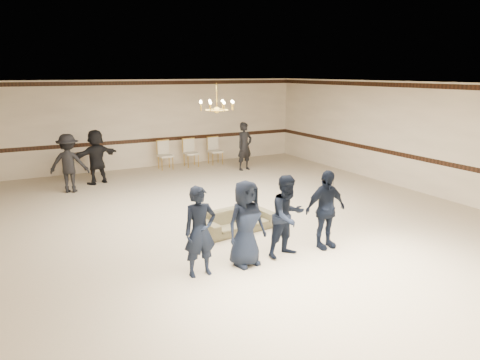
# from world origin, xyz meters

# --- Properties ---
(room) EXTENTS (12.01, 14.01, 3.21)m
(room) POSITION_xyz_m (0.00, 0.00, 1.60)
(room) COLOR #C5B497
(room) RESTS_ON ground
(chair_rail) EXTENTS (12.00, 0.02, 0.14)m
(chair_rail) POSITION_xyz_m (0.00, 6.99, 1.00)
(chair_rail) COLOR black
(chair_rail) RESTS_ON wall_back
(crown_molding) EXTENTS (12.00, 0.02, 0.14)m
(crown_molding) POSITION_xyz_m (0.00, 6.99, 3.08)
(crown_molding) COLOR black
(crown_molding) RESTS_ON wall_back
(chandelier) EXTENTS (0.94, 0.94, 0.89)m
(chandelier) POSITION_xyz_m (0.00, 1.00, 2.88)
(chandelier) COLOR gold
(chandelier) RESTS_ON ceiling
(boy_a) EXTENTS (0.59, 0.39, 1.60)m
(boy_a) POSITION_xyz_m (-1.88, -2.34, 0.80)
(boy_a) COLOR black
(boy_a) RESTS_ON floor
(boy_b) EXTENTS (0.85, 0.62, 1.60)m
(boy_b) POSITION_xyz_m (-0.98, -2.34, 0.80)
(boy_b) COLOR black
(boy_b) RESTS_ON floor
(boy_c) EXTENTS (0.87, 0.72, 1.60)m
(boy_c) POSITION_xyz_m (-0.08, -2.34, 0.80)
(boy_c) COLOR black
(boy_c) RESTS_ON floor
(boy_d) EXTENTS (0.94, 0.39, 1.60)m
(boy_d) POSITION_xyz_m (0.82, -2.34, 0.80)
(boy_d) COLOR black
(boy_d) RESTS_ON floor
(settee) EXTENTS (1.78, 0.90, 0.50)m
(settee) POSITION_xyz_m (-0.29, -0.69, 0.25)
(settee) COLOR brown
(settee) RESTS_ON floor
(adult_left) EXTENTS (1.27, 1.00, 1.73)m
(adult_left) POSITION_xyz_m (-3.15, 4.55, 0.86)
(adult_left) COLOR black
(adult_left) RESTS_ON floor
(adult_mid) EXTENTS (1.68, 1.01, 1.73)m
(adult_mid) POSITION_xyz_m (-2.25, 5.25, 0.86)
(adult_mid) COLOR black
(adult_mid) RESTS_ON floor
(adult_right) EXTENTS (0.71, 0.55, 1.73)m
(adult_right) POSITION_xyz_m (2.85, 4.85, 0.86)
(adult_right) COLOR black
(adult_right) RESTS_ON floor
(banquet_chair_left) EXTENTS (0.54, 0.54, 1.02)m
(banquet_chair_left) POSITION_xyz_m (0.35, 6.30, 0.51)
(banquet_chair_left) COLOR beige
(banquet_chair_left) RESTS_ON floor
(banquet_chair_mid) EXTENTS (0.50, 0.50, 1.02)m
(banquet_chair_mid) POSITION_xyz_m (1.35, 6.30, 0.51)
(banquet_chair_mid) COLOR beige
(banquet_chair_mid) RESTS_ON floor
(banquet_chair_right) EXTENTS (0.52, 0.52, 1.02)m
(banquet_chair_right) POSITION_xyz_m (2.35, 6.30, 0.51)
(banquet_chair_right) COLOR beige
(banquet_chair_right) RESTS_ON floor
(console_table) EXTENTS (0.97, 0.42, 0.81)m
(console_table) POSITION_xyz_m (-2.65, 6.50, 0.41)
(console_table) COLOR black
(console_table) RESTS_ON floor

